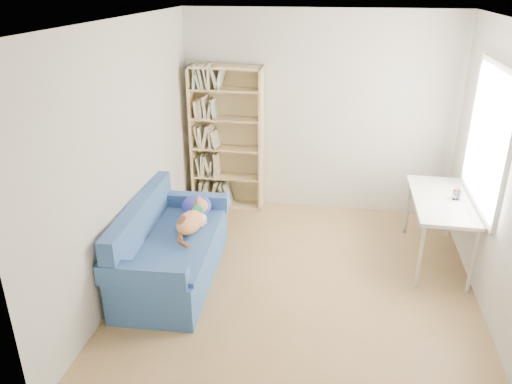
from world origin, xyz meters
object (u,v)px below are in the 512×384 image
pen_cup (457,194)px  sofa (171,249)px  bookshelf (227,144)px  desk (441,204)px

pen_cup → sofa: bearing=-164.0°
sofa → pen_cup: bearing=13.2°
sofa → bookshelf: (0.18, 1.88, 0.55)m
desk → pen_cup: size_ratio=8.04×
sofa → pen_cup: 3.08m
sofa → pen_cup: (2.93, 0.84, 0.48)m
desk → pen_cup: (0.14, 0.01, 0.13)m
desk → pen_cup: bearing=4.9°
pen_cup → desk: bearing=-175.1°
bookshelf → desk: bookshelf is taller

